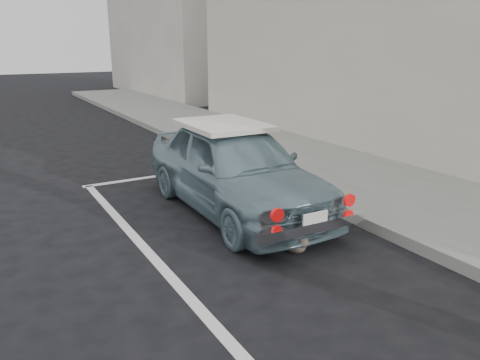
% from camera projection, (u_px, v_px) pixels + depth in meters
% --- Properties ---
extents(sidewalk, '(2.80, 40.00, 0.15)m').
position_uv_depth(sidewalk, '(480.00, 222.00, 6.21)').
color(sidewalk, slate).
rests_on(sidewalk, ground).
extents(building_far, '(3.50, 10.00, 8.00)m').
position_uv_depth(building_far, '(174.00, 6.00, 21.58)').
color(building_far, '#B8B2A7').
rests_on(building_far, ground).
extents(pline_front, '(3.00, 0.12, 0.01)m').
position_uv_depth(pline_front, '(166.00, 175.00, 8.68)').
color(pline_front, silver).
rests_on(pline_front, ground).
extents(pline_side, '(0.12, 7.00, 0.01)m').
position_uv_depth(pline_side, '(162.00, 268.00, 5.10)').
color(pline_side, silver).
rests_on(pline_side, ground).
extents(retro_coupe, '(1.57, 3.78, 1.28)m').
position_uv_depth(retro_coupe, '(235.00, 167.00, 6.70)').
color(retro_coupe, gray).
rests_on(retro_coupe, ground).
extents(cat, '(0.25, 0.48, 0.26)m').
position_uv_depth(cat, '(295.00, 243.00, 5.45)').
color(cat, '#68594F').
rests_on(cat, ground).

